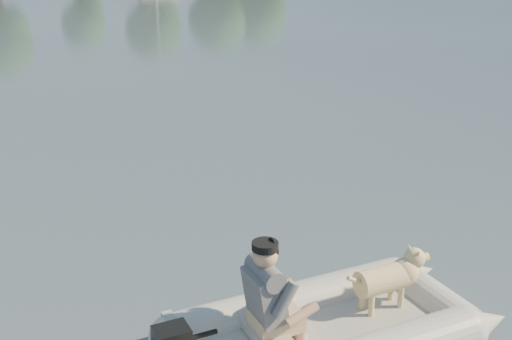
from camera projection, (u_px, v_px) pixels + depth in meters
water at (349, 303)px, 6.46m from camera, size 160.00×160.00×0.00m
dinghy at (332, 295)px, 5.62m from camera, size 4.10×2.67×1.24m
man at (267, 291)px, 5.35m from camera, size 0.66×0.57×0.96m
dog at (382, 284)px, 5.92m from camera, size 0.84×0.32×0.55m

